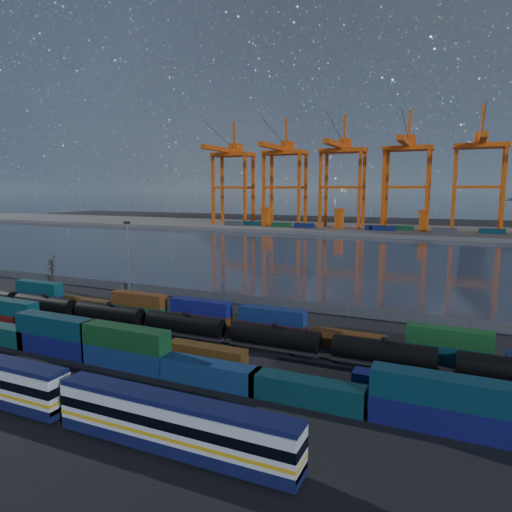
% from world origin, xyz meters
% --- Properties ---
extents(ground, '(700.00, 700.00, 0.00)m').
position_xyz_m(ground, '(0.00, 0.00, 0.00)').
color(ground, black).
rests_on(ground, ground).
extents(harbor_water, '(700.00, 700.00, 0.00)m').
position_xyz_m(harbor_water, '(0.00, 105.00, 0.01)').
color(harbor_water, '#2D3442').
rests_on(harbor_water, ground).
extents(far_quay, '(700.00, 70.00, 2.00)m').
position_xyz_m(far_quay, '(0.00, 210.00, 1.00)').
color(far_quay, '#514F4C').
rests_on(far_quay, ground).
extents(distant_mountains, '(2470.00, 1100.00, 520.00)m').
position_xyz_m(distant_mountains, '(63.02, 1600.00, 220.29)').
color(distant_mountains, '#1E2630').
rests_on(distant_mountains, ground).
extents(container_row_south, '(140.04, 2.65, 5.64)m').
position_xyz_m(container_row_south, '(0.74, -9.13, 2.35)').
color(container_row_south, '#434649').
rests_on(container_row_south, ground).
extents(container_row_mid, '(141.20, 2.35, 5.01)m').
position_xyz_m(container_row_mid, '(-10.44, -3.39, 1.48)').
color(container_row_mid, '#46484C').
rests_on(container_row_mid, ground).
extents(container_row_north, '(127.14, 2.26, 4.82)m').
position_xyz_m(container_row_north, '(11.27, 10.70, 2.01)').
color(container_row_north, navy).
rests_on(container_row_north, ground).
extents(tanker_string, '(122.40, 2.99, 4.27)m').
position_xyz_m(tanker_string, '(6.75, 4.54, 2.14)').
color(tanker_string, black).
rests_on(tanker_string, ground).
extents(waterfront_fence, '(160.12, 0.12, 2.20)m').
position_xyz_m(waterfront_fence, '(-0.00, 28.00, 1.00)').
color(waterfront_fence, '#595B5E').
rests_on(waterfront_fence, ground).
extents(bare_tree, '(2.03, 2.12, 7.96)m').
position_xyz_m(bare_tree, '(-50.84, 23.16, 3.95)').
color(bare_tree, black).
rests_on(bare_tree, ground).
extents(yard_light_mast, '(1.60, 0.40, 16.60)m').
position_xyz_m(yard_light_mast, '(-30.00, 26.00, 9.30)').
color(yard_light_mast, slate).
rests_on(yard_light_mast, ground).
extents(gantry_cranes, '(200.27, 48.52, 65.70)m').
position_xyz_m(gantry_cranes, '(-7.50, 203.26, 40.27)').
color(gantry_cranes, '#E35610').
rests_on(gantry_cranes, ground).
extents(quay_containers, '(172.58, 10.99, 2.60)m').
position_xyz_m(quay_containers, '(-11.00, 195.46, 3.30)').
color(quay_containers, navy).
rests_on(quay_containers, far_quay).
extents(straddle_carriers, '(140.00, 7.00, 11.10)m').
position_xyz_m(straddle_carriers, '(-2.50, 200.00, 7.82)').
color(straddle_carriers, '#E35610').
rests_on(straddle_carriers, far_quay).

